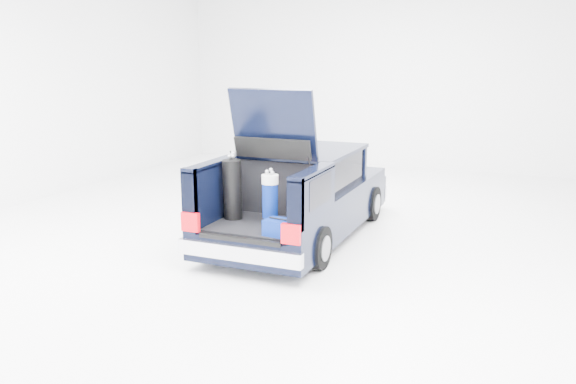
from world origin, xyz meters
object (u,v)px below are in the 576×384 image
at_px(car, 302,195).
at_px(blue_duffel, 282,228).
at_px(blue_golf_bag, 270,199).
at_px(black_golf_bag, 232,189).
at_px(red_suitcase, 302,203).

bearing_deg(car, blue_duffel, -76.01).
bearing_deg(blue_golf_bag, black_golf_bag, 176.43).
bearing_deg(blue_golf_bag, car, 93.81).
bearing_deg(car, red_suitcase, -69.00).
relative_size(black_golf_bag, blue_duffel, 2.00).
distance_m(car, black_golf_bag, 1.61).
bearing_deg(red_suitcase, black_golf_bag, -154.33).
relative_size(red_suitcase, black_golf_bag, 0.62).
relative_size(car, blue_golf_bag, 5.85).
relative_size(car, blue_duffel, 9.61).
relative_size(black_golf_bag, blue_golf_bag, 1.22).
bearing_deg(blue_duffel, red_suitcase, 98.87).
distance_m(red_suitcase, black_golf_bag, 1.03).
bearing_deg(red_suitcase, blue_duffel, -74.79).
distance_m(red_suitcase, blue_duffel, 0.73).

